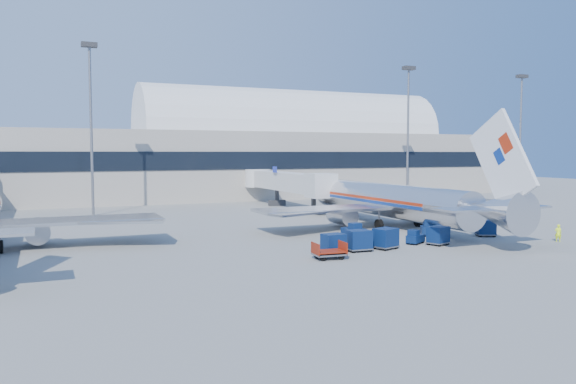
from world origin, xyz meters
name	(u,v)px	position (x,y,z in m)	size (l,w,h in m)	color
ground	(334,238)	(0.00, 0.00, 0.00)	(260.00, 260.00, 0.00)	gray
terminal	(118,157)	(-13.60, 55.96, 7.52)	(170.00, 28.15, 21.00)	#B2AA9E
airliner_main	(394,201)	(10.00, 4.51, 2.93)	(32.00, 37.26, 12.07)	silver
jetbridge_near	(282,181)	(7.60, 30.81, 3.93)	(4.40, 27.50, 6.25)	silver
mast_west	(91,103)	(-20.00, 30.00, 14.79)	(2.00, 1.20, 22.60)	slate
mast_east	(408,114)	(30.00, 30.00, 14.79)	(2.00, 1.20, 22.60)	slate
mast_far_east	(521,118)	(55.00, 30.00, 14.79)	(2.00, 1.20, 22.60)	slate
barrier_near	(465,222)	(18.00, 2.00, 0.45)	(3.00, 0.55, 0.90)	#9E9E96
barrier_mid	(488,221)	(21.30, 2.00, 0.45)	(3.00, 0.55, 0.90)	#9E9E96
barrier_far	(509,219)	(24.60, 2.00, 0.45)	(3.00, 0.55, 0.90)	#9E9E96
tug_lead	(415,237)	(5.03, -6.17, 0.61)	(2.27, 1.91, 1.33)	#091E49
tug_right	(433,229)	(9.54, -3.02, 0.76)	(2.85, 2.31, 1.66)	#091E49
tug_left	(353,231)	(1.43, -1.10, 0.71)	(1.27, 2.43, 1.56)	#091E49
cart_train_a	(386,238)	(1.03, -7.42, 0.96)	(2.44, 2.15, 1.80)	#091E49
cart_train_b	(359,240)	(-1.68, -7.47, 0.96)	(2.09, 1.63, 1.80)	#091E49
cart_train_c	(334,243)	(-4.12, -7.53, 0.87)	(1.97, 1.57, 1.64)	#091E49
cart_solo_near	(438,235)	(6.60, -7.49, 0.89)	(2.28, 2.01, 1.67)	#091E49
cart_solo_far	(486,228)	(14.31, -5.15, 0.87)	(2.26, 2.05, 1.62)	#091E49
cart_open_red	(329,253)	(-5.55, -9.53, 0.47)	(2.58, 1.91, 0.66)	slate
ramp_worker	(558,233)	(18.07, -10.50, 0.82)	(0.60, 0.39, 1.65)	#D2FF1A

